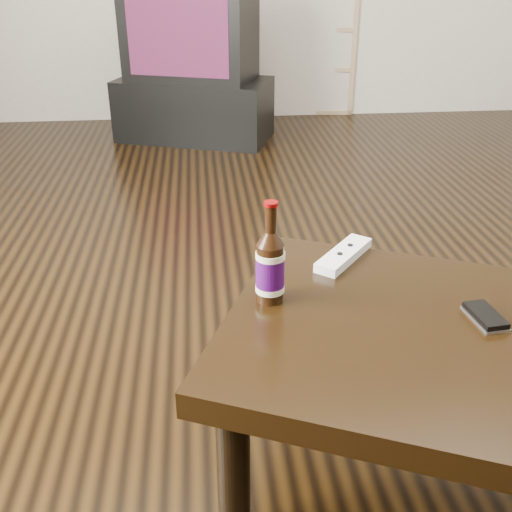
{
  "coord_description": "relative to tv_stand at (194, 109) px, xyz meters",
  "views": [
    {
      "loc": [
        -0.53,
        -1.43,
        1.09
      ],
      "look_at": [
        -0.42,
        -0.32,
        0.53
      ],
      "focal_mm": 42.0,
      "sensor_mm": 36.0,
      "label": 1
    }
  ],
  "objects": [
    {
      "name": "beer_bottle",
      "position": [
        0.16,
        -2.77,
        0.31
      ],
      "size": [
        0.07,
        0.07,
        0.23
      ],
      "rotation": [
        0.0,
        0.0,
        -0.12
      ],
      "color": "black",
      "rests_on": "coffee_table"
    },
    {
      "name": "bookshelf",
      "position": [
        0.86,
        0.73,
        0.43
      ],
      "size": [
        0.67,
        0.37,
        1.2
      ],
      "rotation": [
        0.0,
        0.0,
        -0.11
      ],
      "color": "tan",
      "rests_on": "floor"
    },
    {
      "name": "tv_stand",
      "position": [
        0.0,
        0.0,
        0.0
      ],
      "size": [
        1.05,
        0.77,
        0.38
      ],
      "primitive_type": "cube",
      "rotation": [
        0.0,
        0.0,
        -0.34
      ],
      "color": "black",
      "rests_on": "floor"
    },
    {
      "name": "coffee_table",
      "position": [
        0.61,
        -2.98,
        0.18
      ],
      "size": [
        1.3,
        1.05,
        0.42
      ],
      "rotation": [
        0.0,
        0.0,
        -0.4
      ],
      "color": "black",
      "rests_on": "floor"
    },
    {
      "name": "floor",
      "position": [
        0.54,
        -2.45,
        -0.19
      ],
      "size": [
        5.0,
        6.0,
        0.01
      ],
      "primitive_type": "cube",
      "color": "black",
      "rests_on": "ground"
    },
    {
      "name": "tv",
      "position": [
        -0.0,
        -0.0,
        0.47
      ],
      "size": [
        0.86,
        0.69,
        0.56
      ],
      "rotation": [
        0.0,
        0.0,
        -0.34
      ],
      "color": "black",
      "rests_on": "tv_stand"
    },
    {
      "name": "phone",
      "position": [
        0.58,
        -2.9,
        0.24
      ],
      "size": [
        0.06,
        0.11,
        0.02
      ],
      "rotation": [
        0.0,
        0.0,
        0.11
      ],
      "color": "#B6B6B8",
      "rests_on": "coffee_table"
    },
    {
      "name": "remote",
      "position": [
        0.36,
        -2.6,
        0.24
      ],
      "size": [
        0.17,
        0.19,
        0.03
      ],
      "rotation": [
        0.0,
        0.0,
        -0.69
      ],
      "color": "white",
      "rests_on": "coffee_table"
    }
  ]
}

